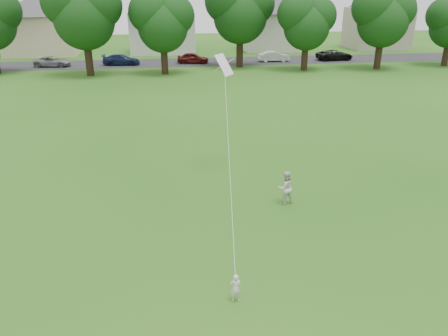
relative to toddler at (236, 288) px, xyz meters
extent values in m
plane|color=#1E4F12|center=(-0.97, 2.35, -0.44)|extent=(160.00, 160.00, 0.00)
cube|color=#2D2D30|center=(-0.97, 44.35, -0.44)|extent=(90.00, 7.00, 0.01)
imported|color=silver|center=(0.00, 0.00, 0.00)|extent=(0.33, 0.23, 0.89)
imported|color=silver|center=(3.07, 5.74, 0.27)|extent=(0.80, 0.69, 1.42)
plane|color=white|center=(1.20, 10.10, 4.59)|extent=(1.10, 1.22, 0.92)
cylinder|color=white|center=(0.60, 5.05, 2.39)|extent=(0.01, 0.01, 11.08)
cylinder|color=black|center=(-8.72, 36.96, 1.42)|extent=(0.76, 0.76, 3.72)
cylinder|color=black|center=(-1.09, 36.78, 1.14)|extent=(0.71, 0.71, 3.17)
cylinder|color=black|center=(7.46, 40.00, 1.41)|extent=(0.76, 0.76, 3.71)
cylinder|color=black|center=(14.11, 36.91, 1.09)|extent=(0.70, 0.70, 3.07)
cylinder|color=black|center=(22.40, 36.39, 1.25)|extent=(0.73, 0.73, 3.38)
cylinder|color=black|center=(31.30, 37.45, 1.01)|extent=(0.69, 0.69, 2.91)
imported|color=gray|center=(-13.73, 43.35, 0.14)|extent=(4.27, 2.29, 1.14)
imported|color=#162146|center=(-6.01, 43.35, 0.19)|extent=(4.42, 2.12, 1.24)
imported|color=#4B0F0F|center=(2.41, 43.35, 0.21)|extent=(3.91, 1.98, 1.28)
imported|color=silver|center=(12.38, 43.35, 0.19)|extent=(3.82, 1.44, 1.25)
imported|color=black|center=(20.19, 43.35, 0.20)|extent=(4.70, 2.41, 1.27)
cube|color=beige|center=(-16.97, 54.35, 2.08)|extent=(9.16, 7.39, 5.05)
cube|color=silver|center=(-0.97, 54.35, 2.23)|extent=(8.72, 7.59, 5.35)
cube|color=beige|center=(15.03, 54.35, 2.13)|extent=(8.70, 6.67, 5.14)
cube|color=#A99E8C|center=(31.03, 54.35, 2.45)|extent=(8.26, 6.69, 5.79)
camera|label=1|loc=(-1.81, -9.90, 7.75)|focal=35.00mm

